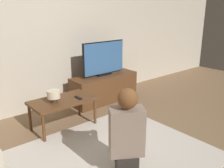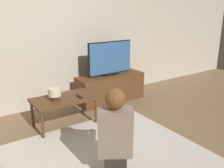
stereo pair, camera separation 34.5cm
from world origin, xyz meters
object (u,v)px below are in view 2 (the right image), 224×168
at_px(person_kneeling, 115,135).
at_px(table_lamp, 55,93).
at_px(tv, 110,58).
at_px(coffee_table, 64,101).

bearing_deg(person_kneeling, table_lamp, -54.54).
distance_m(tv, coffee_table, 1.28).
bearing_deg(table_lamp, coffee_table, 4.90).
bearing_deg(table_lamp, tv, 20.63).
distance_m(coffee_table, person_kneeling, 1.40).
bearing_deg(coffee_table, person_kneeling, -92.60).
height_order(tv, table_lamp, tv).
xyz_separation_m(coffee_table, table_lamp, (-0.13, -0.01, 0.15)).
distance_m(tv, table_lamp, 1.37).
xyz_separation_m(tv, coffee_table, (-1.12, -0.46, -0.42)).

